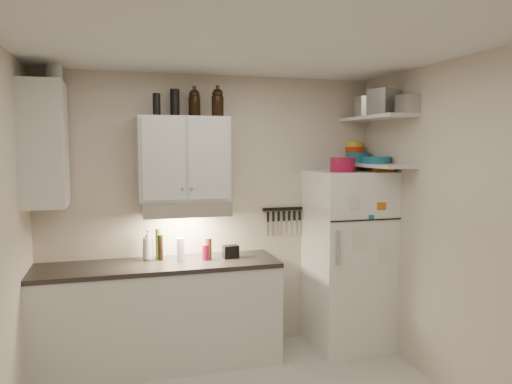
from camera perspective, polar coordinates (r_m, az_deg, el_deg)
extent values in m
cube|color=silver|center=(3.34, 0.19, 16.91)|extent=(3.20, 3.00, 0.02)
cube|color=beige|center=(4.78, -4.93, -2.43)|extent=(3.20, 0.02, 2.60)
cube|color=beige|center=(4.08, 22.50, -4.12)|extent=(0.02, 3.00, 2.60)
cube|color=silver|center=(4.60, -10.99, -13.83)|extent=(2.10, 0.60, 0.88)
cube|color=#282422|center=(4.47, -11.10, -8.24)|extent=(2.10, 0.62, 0.04)
cube|color=silver|center=(4.52, -8.29, 3.78)|extent=(0.80, 0.33, 0.75)
cube|color=silver|center=(4.37, -23.03, 5.02)|extent=(0.33, 0.55, 1.00)
cube|color=silver|center=(4.48, -8.10, -1.80)|extent=(0.76, 0.46, 0.12)
cube|color=white|center=(4.93, 10.46, -7.56)|extent=(0.70, 0.68, 1.70)
cube|color=silver|center=(4.80, 13.62, 8.25)|extent=(0.30, 0.95, 0.03)
cube|color=silver|center=(4.79, 13.50, 2.99)|extent=(0.30, 0.95, 0.03)
cube|color=black|center=(4.94, 3.13, -1.94)|extent=(0.42, 0.02, 0.03)
cylinder|color=maroon|center=(4.68, 9.87, 3.09)|extent=(0.30, 0.30, 0.13)
cube|color=#BD6817|center=(4.82, 14.16, 2.74)|extent=(0.25, 0.28, 0.08)
cylinder|color=silver|center=(4.74, 10.82, 2.82)|extent=(0.05, 0.05, 0.09)
cylinder|color=silver|center=(5.05, 12.72, 9.43)|extent=(0.33, 0.33, 0.20)
cube|color=#AAAAAD|center=(4.67, 14.37, 9.91)|extent=(0.29, 0.28, 0.23)
cube|color=#AAAAAD|center=(4.51, 16.99, 9.58)|extent=(0.16, 0.16, 0.16)
cylinder|color=#176281|center=(5.12, 11.57, 3.88)|extent=(0.24, 0.24, 0.10)
cylinder|color=#BE3611|center=(5.21, 11.21, 4.77)|extent=(0.20, 0.20, 0.06)
cylinder|color=yellow|center=(5.21, 11.22, 5.36)|extent=(0.15, 0.15, 0.05)
cylinder|color=#176281|center=(4.81, 13.60, 3.57)|extent=(0.33, 0.33, 0.07)
cylinder|color=black|center=(4.57, -9.26, 10.01)|extent=(0.10, 0.10, 0.24)
cylinder|color=black|center=(4.47, -11.29, 9.77)|extent=(0.07, 0.07, 0.19)
cylinder|color=silver|center=(4.53, -22.08, 12.56)|extent=(0.16, 0.16, 0.18)
imported|color=silver|center=(4.58, -12.23, -5.72)|extent=(0.13, 0.13, 0.31)
cylinder|color=brown|center=(4.52, -5.48, -6.49)|extent=(0.06, 0.06, 0.20)
cylinder|color=#44711C|center=(4.57, -11.09, -5.89)|extent=(0.06, 0.06, 0.28)
cylinder|color=black|center=(4.56, -10.87, -6.25)|extent=(0.06, 0.06, 0.23)
cylinder|color=silver|center=(4.50, -8.60, -6.52)|extent=(0.08, 0.08, 0.21)
cylinder|color=maroon|center=(4.52, -5.77, -6.88)|extent=(0.08, 0.08, 0.14)
cube|color=black|center=(4.58, -2.91, -6.82)|extent=(0.14, 0.10, 0.12)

